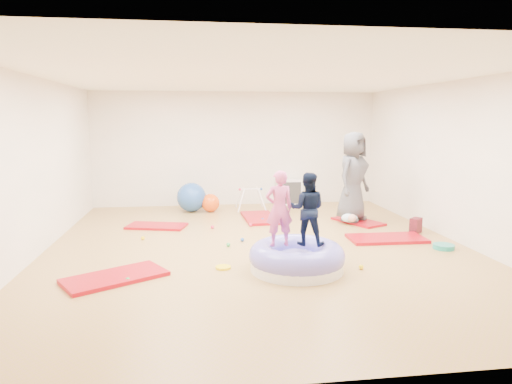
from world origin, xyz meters
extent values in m
cube|color=#A77847|center=(0.00, 0.00, 0.00)|extent=(7.00, 8.00, 0.01)
cube|color=white|center=(0.00, 0.00, 2.80)|extent=(7.00, 8.00, 0.01)
cube|color=white|center=(0.00, 4.00, 1.40)|extent=(7.00, 0.01, 2.80)
cube|color=white|center=(0.00, -4.00, 1.40)|extent=(7.00, 0.01, 2.80)
cube|color=white|center=(-3.50, 0.00, 1.40)|extent=(0.01, 8.00, 2.80)
cube|color=white|center=(3.50, 0.00, 1.40)|extent=(0.01, 8.00, 2.80)
cube|color=#9A0F00|center=(-2.13, -1.25, 0.03)|extent=(1.47, 1.25, 0.06)
cube|color=#9A0F00|center=(-1.81, 1.73, 0.02)|extent=(1.25, 0.85, 0.05)
cube|color=#9A0F00|center=(0.33, 2.21, 0.03)|extent=(0.71, 1.33, 0.05)
cube|color=#9A0F00|center=(2.34, 0.18, 0.03)|extent=(1.35, 0.70, 0.06)
cube|color=#9A0F00|center=(2.33, 1.60, 0.02)|extent=(0.96, 1.21, 0.05)
cylinder|color=white|center=(0.38, -1.20, 0.07)|extent=(1.33, 1.33, 0.15)
torus|color=#6862D0|center=(0.38, -1.20, 0.21)|extent=(1.37, 1.37, 0.36)
ellipsoid|color=#6862D0|center=(0.38, -1.20, 0.13)|extent=(0.73, 0.73, 0.33)
imported|color=#D8508E|center=(0.14, -1.12, 0.94)|extent=(0.41, 0.28, 1.08)
imported|color=black|center=(0.55, -1.12, 0.92)|extent=(0.61, 0.53, 1.05)
imported|color=#48474D|center=(2.20, 1.65, 0.96)|extent=(1.06, 1.03, 1.83)
ellipsoid|color=#CCE7FF|center=(2.09, 1.45, 0.14)|extent=(0.34, 0.22, 0.20)
sphere|color=#F2AC8D|center=(2.09, 1.29, 0.17)|extent=(0.16, 0.16, 0.16)
sphere|color=#DB2146|center=(-0.71, 1.45, 0.03)|extent=(0.07, 0.07, 0.07)
sphere|color=#2551A1|center=(0.36, 1.97, 0.03)|extent=(0.07, 0.07, 0.07)
sphere|color=#2551A1|center=(-0.23, 0.42, 0.03)|extent=(0.07, 0.07, 0.07)
sphere|color=#FFDC05|center=(-1.98, 0.77, 0.03)|extent=(0.07, 0.07, 0.07)
sphere|color=#DB2146|center=(0.06, 1.52, 0.03)|extent=(0.07, 0.07, 0.07)
sphere|color=green|center=(-0.50, 0.13, 0.03)|extent=(0.07, 0.07, 0.07)
sphere|color=#FFDC05|center=(1.31, -1.31, 0.03)|extent=(0.07, 0.07, 0.07)
sphere|color=#2551A1|center=(0.06, -1.18, 0.03)|extent=(0.07, 0.07, 0.07)
sphere|color=green|center=(-1.94, -1.41, 0.03)|extent=(0.07, 0.07, 0.07)
sphere|color=#2551A1|center=(-1.12, 3.21, 0.34)|extent=(0.68, 0.68, 0.68)
sphere|color=#ED4D0F|center=(-0.69, 3.12, 0.21)|extent=(0.42, 0.42, 0.42)
cylinder|color=white|center=(0.01, 2.94, 0.28)|extent=(0.20, 0.20, 0.52)
cylinder|color=white|center=(0.01, 3.39, 0.28)|extent=(0.20, 0.20, 0.52)
cylinder|color=white|center=(0.50, 2.94, 0.28)|extent=(0.20, 0.20, 0.52)
cylinder|color=white|center=(0.50, 3.39, 0.28)|extent=(0.20, 0.20, 0.52)
cylinder|color=white|center=(0.26, 3.16, 0.51)|extent=(0.51, 0.03, 0.03)
sphere|color=#DB2146|center=(0.00, 3.16, 0.51)|extent=(0.06, 0.06, 0.06)
sphere|color=#2551A1|center=(0.51, 3.16, 0.51)|extent=(0.06, 0.06, 0.06)
cube|color=white|center=(1.31, 3.80, 0.32)|extent=(0.63, 0.31, 0.63)
cube|color=#333333|center=(1.31, 3.65, 0.32)|extent=(0.54, 0.02, 0.54)
cube|color=white|center=(1.31, 3.75, 0.32)|extent=(0.02, 0.21, 0.56)
cube|color=white|center=(1.31, 3.75, 0.32)|extent=(0.56, 0.21, 0.02)
cylinder|color=#1B887B|center=(3.04, -0.48, 0.04)|extent=(0.35, 0.35, 0.08)
cube|color=maroon|center=(3.10, 0.61, 0.14)|extent=(0.29, 0.27, 0.28)
cylinder|color=#FFDC05|center=(-0.65, -1.00, 0.02)|extent=(0.22, 0.22, 0.03)
camera|label=1|loc=(-1.03, -7.33, 2.13)|focal=32.00mm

